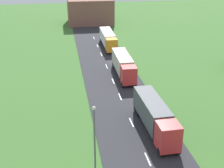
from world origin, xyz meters
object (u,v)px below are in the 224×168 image
Objects in this scene: truck_fourth at (108,38)px; distant_building at (90,11)px; lamppost_second at (95,141)px; truck_third at (123,65)px; truck_second at (155,115)px.

truck_fourth is 27.55m from distant_building.
truck_fourth is at bearing 79.70° from lamppost_second.
distant_building is (-1.45, 27.45, 1.73)m from truck_fourth.
truck_third is 18.73m from truck_fourth.
distant_building reaches higher than truck_fourth.
truck_second is at bearing -89.73° from truck_third.
truck_second is 1.00× the size of truck_third.
truck_second is 65.32m from distant_building.
truck_fourth is at bearing 89.74° from truck_third.
truck_fourth is 46.75m from lamppost_second.
truck_second reaches higher than truck_third.
lamppost_second reaches higher than truck_third.
truck_third is 28.54m from lamppost_second.
distant_building reaches higher than truck_second.
lamppost_second reaches higher than distant_building.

